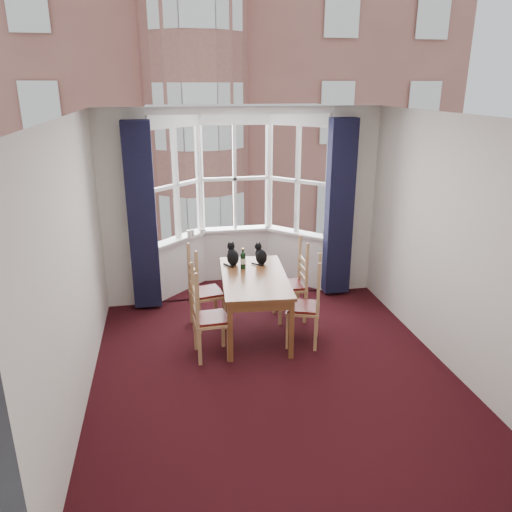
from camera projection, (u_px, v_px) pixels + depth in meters
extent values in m
plane|color=black|center=(274.00, 374.00, 5.61)|extent=(4.50, 4.50, 0.00)
plane|color=white|center=(278.00, 116.00, 4.69)|extent=(4.50, 4.50, 0.00)
plane|color=silver|center=(74.00, 269.00, 4.81)|extent=(0.00, 4.50, 4.50)
plane|color=silver|center=(453.00, 246.00, 5.49)|extent=(0.00, 4.50, 4.50)
plane|color=silver|center=(356.00, 375.00, 3.06)|extent=(4.00, 0.00, 4.00)
cube|color=silver|center=(125.00, 212.00, 6.96)|extent=(0.70, 0.12, 2.80)
cube|color=silver|center=(350.00, 202.00, 7.52)|extent=(0.70, 0.12, 2.80)
cube|color=black|center=(142.00, 218.00, 6.85)|extent=(0.38, 0.22, 2.60)
cube|color=black|center=(339.00, 209.00, 7.33)|extent=(0.38, 0.22, 2.60)
cube|color=brown|center=(254.00, 277.00, 6.33)|extent=(0.92, 1.58, 0.04)
cube|color=brown|center=(230.00, 333.00, 5.75)|extent=(0.06, 0.06, 0.74)
cube|color=brown|center=(224.00, 286.00, 7.09)|extent=(0.06, 0.06, 0.74)
cube|color=brown|center=(291.00, 330.00, 5.83)|extent=(0.06, 0.06, 0.74)
cube|color=brown|center=(274.00, 284.00, 7.16)|extent=(0.06, 0.06, 0.74)
cube|color=tan|center=(211.00, 319.00, 5.85)|extent=(0.43, 0.44, 0.06)
cube|color=#54110E|center=(211.00, 318.00, 5.84)|extent=(0.38, 0.40, 0.03)
cube|color=tan|center=(207.00, 293.00, 6.57)|extent=(0.48, 0.49, 0.06)
cube|color=#54110E|center=(207.00, 292.00, 6.57)|extent=(0.43, 0.45, 0.03)
cube|color=tan|center=(303.00, 308.00, 6.14)|extent=(0.51, 0.53, 0.06)
cube|color=#54110E|center=(303.00, 307.00, 6.14)|extent=(0.46, 0.48, 0.03)
cube|color=tan|center=(290.00, 286.00, 6.80)|extent=(0.40, 0.42, 0.06)
cube|color=#54110E|center=(290.00, 285.00, 6.80)|extent=(0.36, 0.38, 0.03)
ellipsoid|color=black|center=(233.00, 258.00, 6.68)|extent=(0.20, 0.24, 0.21)
sphere|color=black|center=(231.00, 246.00, 6.70)|extent=(0.12, 0.12, 0.10)
cone|color=black|center=(229.00, 243.00, 6.68)|extent=(0.04, 0.04, 0.05)
cone|color=black|center=(233.00, 243.00, 6.69)|extent=(0.04, 0.04, 0.05)
ellipsoid|color=black|center=(261.00, 257.00, 6.72)|extent=(0.22, 0.25, 0.20)
sphere|color=black|center=(258.00, 247.00, 6.73)|extent=(0.13, 0.13, 0.10)
cone|color=black|center=(257.00, 244.00, 6.70)|extent=(0.05, 0.05, 0.04)
cone|color=black|center=(260.00, 243.00, 6.73)|extent=(0.05, 0.05, 0.04)
cylinder|color=black|center=(243.00, 261.00, 6.55)|extent=(0.07, 0.07, 0.20)
sphere|color=black|center=(243.00, 254.00, 6.52)|extent=(0.06, 0.06, 0.06)
cylinder|color=black|center=(243.00, 252.00, 6.50)|extent=(0.03, 0.03, 0.09)
cylinder|color=gold|center=(243.00, 249.00, 6.49)|extent=(0.03, 0.03, 0.02)
cylinder|color=silver|center=(243.00, 261.00, 6.55)|extent=(0.07, 0.07, 0.08)
cylinder|color=white|center=(189.00, 234.00, 7.59)|extent=(0.06, 0.06, 0.11)
cylinder|color=white|center=(192.00, 233.00, 7.63)|extent=(0.06, 0.06, 0.11)
cylinder|color=white|center=(201.00, 232.00, 7.67)|extent=(0.05, 0.05, 0.11)
plane|color=#333335|center=(181.00, 211.00, 37.55)|extent=(80.00, 80.00, 0.00)
cube|color=#AA6657|center=(192.00, 143.00, 18.53)|extent=(18.00, 6.00, 14.00)
cylinder|color=#AA6657|center=(198.00, 154.00, 15.74)|extent=(3.20, 3.20, 14.00)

